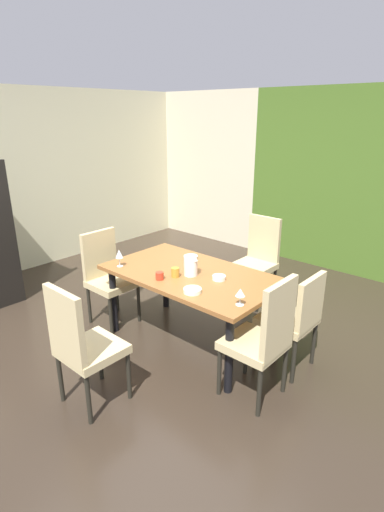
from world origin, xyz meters
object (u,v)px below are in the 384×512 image
(chair_head_near, at_px, (81,343))
(pitcher_right, at_px, (191,265))
(dining_table, at_px, (191,281))
(serving_bowl_north, at_px, (192,290))
(wine_glass_left, at_px, (240,293))
(chair_head_far, at_px, (258,256))
(chair_right_near, at_px, (264,336))
(cup_east, at_px, (175,272))
(serving_bowl_front, at_px, (219,278))
(wine_glass_near_window, at_px, (119,254))
(cup_center, at_px, (160,276))
(chair_right_far, at_px, (295,316))
(chair_left_near, at_px, (107,273))

(chair_head_near, bearing_deg, pitcher_right, 88.57)
(dining_table, bearing_deg, serving_bowl_north, -47.11)
(chair_head_near, distance_m, wine_glass_left, 1.27)
(chair_head_far, relative_size, pitcher_right, 5.32)
(dining_table, height_order, chair_head_far, chair_head_far)
(chair_right_near, xyz_separation_m, cup_east, (-1.03, 0.09, 0.22))
(chair_head_near, distance_m, serving_bowl_front, 1.34)
(chair_head_near, height_order, wine_glass_near_window, chair_head_near)
(serving_bowl_front, relative_size, pitcher_right, 0.63)
(cup_center, bearing_deg, wine_glass_left, 4.38)
(chair_head_far, bearing_deg, pitcher_right, 93.46)
(chair_right_near, xyz_separation_m, serving_bowl_front, (-0.68, 0.31, 0.20))
(wine_glass_near_window, height_order, cup_east, wine_glass_near_window)
(chair_right_far, bearing_deg, serving_bowl_front, 108.53)
(serving_bowl_north, bearing_deg, dining_table, 132.89)
(dining_table, xyz_separation_m, chair_head_far, (-0.04, 1.25, -0.10))
(dining_table, bearing_deg, cup_center, -108.83)
(wine_glass_near_window, bearing_deg, chair_left_near, 166.65)
(cup_east, bearing_deg, serving_bowl_north, -23.59)
(chair_left_near, xyz_separation_m, chair_right_near, (1.97, -0.00, 0.02))
(wine_glass_left, distance_m, cup_east, 0.79)
(chair_head_far, distance_m, cup_east, 1.44)
(wine_glass_left, height_order, cup_east, wine_glass_left)
(wine_glass_left, bearing_deg, chair_left_near, -179.50)
(serving_bowl_north, bearing_deg, wine_glass_left, 9.76)
(serving_bowl_front, distance_m, cup_east, 0.41)
(wine_glass_near_window, xyz_separation_m, serving_bowl_front, (0.95, 0.39, -0.11))
(wine_glass_near_window, bearing_deg, pitcher_right, 23.65)
(chair_head_near, xyz_separation_m, pitcher_right, (0.03, 1.20, 0.28))
(chair_left_near, distance_m, pitcher_right, 1.08)
(dining_table, height_order, serving_bowl_north, serving_bowl_north)
(chair_head_far, xyz_separation_m, chair_left_near, (-0.94, -1.52, -0.01))
(chair_left_near, xyz_separation_m, serving_bowl_front, (1.29, 0.31, 0.21))
(chair_left_near, relative_size, chair_right_near, 0.96)
(dining_table, height_order, serving_bowl_front, serving_bowl_front)
(chair_right_far, xyz_separation_m, chair_head_far, (-1.02, 0.99, 0.04))
(serving_bowl_front, bearing_deg, dining_table, -172.34)
(chair_right_far, relative_size, chair_left_near, 0.91)
(chair_head_far, xyz_separation_m, chair_right_near, (1.03, -1.52, 0.01))
(dining_table, relative_size, chair_head_far, 1.63)
(chair_left_near, height_order, cup_east, chair_left_near)
(wine_glass_left, bearing_deg, serving_bowl_front, 146.31)
(chair_left_near, bearing_deg, serving_bowl_front, 103.42)
(chair_right_far, height_order, chair_right_near, chair_right_near)
(cup_center, distance_m, pitcher_right, 0.31)
(pitcher_right, bearing_deg, chair_right_far, 18.53)
(wine_glass_near_window, relative_size, serving_bowl_front, 1.42)
(chair_head_far, height_order, chair_head_near, chair_head_far)
(chair_right_far, distance_m, cup_center, 1.26)
(wine_glass_near_window, bearing_deg, serving_bowl_front, 22.24)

